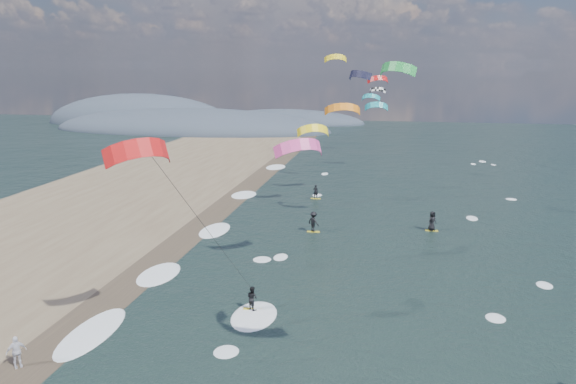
# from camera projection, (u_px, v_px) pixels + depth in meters

# --- Properties ---
(wet_sand_strip) EXTENTS (3.00, 240.00, 0.00)m
(wet_sand_strip) POSITION_uv_depth(u_px,v_px,m) (108.00, 302.00, 34.77)
(wet_sand_strip) COLOR #382D23
(wet_sand_strip) RESTS_ON ground
(coastal_hills) EXTENTS (80.00, 41.00, 15.00)m
(coastal_hills) POSITION_uv_depth(u_px,v_px,m) (182.00, 126.00, 134.50)
(coastal_hills) COLOR #3D4756
(coastal_hills) RESTS_ON ground
(kitesurfer_near_b) EXTENTS (6.72, 8.97, 11.80)m
(kitesurfer_near_b) POSITION_uv_depth(u_px,v_px,m) (188.00, 212.00, 28.51)
(kitesurfer_near_b) COLOR gold
(kitesurfer_near_b) RESTS_ON ground
(far_kitesurfers) EXTENTS (12.90, 13.34, 1.84)m
(far_kitesurfers) POSITION_uv_depth(u_px,v_px,m) (352.00, 217.00, 50.81)
(far_kitesurfers) COLOR gold
(far_kitesurfers) RESTS_ON ground
(bg_kite_field) EXTENTS (12.00, 78.52, 8.64)m
(bg_kite_field) POSITION_uv_depth(u_px,v_px,m) (358.00, 91.00, 71.24)
(bg_kite_field) COLOR yellow
(bg_kite_field) RESTS_ON ground
(shoreline_surf) EXTENTS (2.40, 79.40, 0.11)m
(shoreline_surf) POSITION_uv_depth(u_px,v_px,m) (157.00, 275.00, 39.11)
(shoreline_surf) COLOR white
(shoreline_surf) RESTS_ON ground
(beach_walker) EXTENTS (0.92, 0.97, 1.61)m
(beach_walker) POSITION_uv_depth(u_px,v_px,m) (16.00, 352.00, 27.07)
(beach_walker) COLOR silver
(beach_walker) RESTS_ON ground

